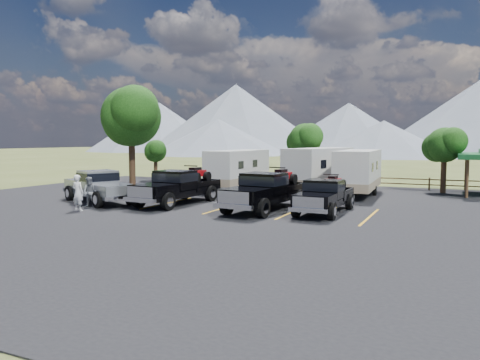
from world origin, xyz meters
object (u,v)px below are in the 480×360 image
at_px(rig_right, 325,195).
at_px(trailer_left, 238,169).
at_px(rig_center, 266,190).
at_px(person_b, 90,192).
at_px(rig_left, 178,186).
at_px(pickup_silver, 99,186).
at_px(person_a, 78,193).
at_px(trailer_center, 319,169).
at_px(trailer_right, 358,172).
at_px(tree_big_nw, 131,117).

relative_size(rig_right, trailer_left, 0.68).
distance_m(rig_center, person_b, 9.97).
distance_m(rig_left, person_b, 5.01).
xyz_separation_m(rig_right, pickup_silver, (-13.49, -1.96, 0.07)).
bearing_deg(person_b, person_a, -90.48).
relative_size(rig_center, trailer_left, 0.81).
xyz_separation_m(pickup_silver, person_b, (0.92, -1.80, -0.15)).
relative_size(rig_left, person_b, 3.96).
height_order(rig_left, trailer_center, trailer_center).
bearing_deg(trailer_right, trailer_left, 178.07).
height_order(pickup_silver, person_b, pickup_silver).
bearing_deg(trailer_right, pickup_silver, -145.04).
bearing_deg(person_a, person_b, -77.25).
bearing_deg(trailer_left, rig_right, -41.56).
bearing_deg(person_a, trailer_center, -121.46).
distance_m(rig_center, person_a, 10.21).
bearing_deg(rig_left, pickup_silver, -157.38).
height_order(rig_right, person_a, rig_right).
height_order(rig_right, pickup_silver, rig_right).
bearing_deg(tree_big_nw, trailer_left, 27.35).
xyz_separation_m(rig_center, pickup_silver, (-10.32, -1.53, -0.08)).
bearing_deg(trailer_left, person_b, -104.97).
height_order(tree_big_nw, trailer_left, tree_big_nw).
bearing_deg(pickup_silver, trailer_left, -178.99).
relative_size(trailer_center, person_a, 4.74).
bearing_deg(trailer_left, tree_big_nw, -151.29).
bearing_deg(tree_big_nw, rig_left, -34.68).
relative_size(trailer_left, pickup_silver, 1.27).
bearing_deg(rig_left, trailer_center, 63.96).
bearing_deg(rig_center, trailer_right, 75.62).
xyz_separation_m(tree_big_nw, person_a, (3.85, -9.60, -4.57)).
distance_m(trailer_right, pickup_silver, 17.14).
bearing_deg(rig_left, trailer_left, 95.26).
bearing_deg(person_a, rig_center, -152.69).
bearing_deg(tree_big_nw, pickup_silver, -67.93).
bearing_deg(trailer_left, trailer_center, 13.34).
xyz_separation_m(trailer_center, pickup_silver, (-10.50, -11.61, -0.66)).
height_order(trailer_right, person_a, trailer_right).
xyz_separation_m(rig_left, person_a, (-3.48, -4.52, -0.10)).
distance_m(trailer_right, person_a, 18.29).
relative_size(trailer_left, person_a, 4.43).
relative_size(tree_big_nw, rig_right, 1.32).
bearing_deg(trailer_left, person_a, -102.63).
bearing_deg(rig_left, person_a, -123.46).
bearing_deg(trailer_center, trailer_left, -158.44).
distance_m(rig_center, rig_right, 3.20).
bearing_deg(pickup_silver, rig_left, 132.92).
bearing_deg(tree_big_nw, trailer_center, 20.71).
relative_size(rig_right, pickup_silver, 0.87).
height_order(trailer_center, pickup_silver, trailer_center).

